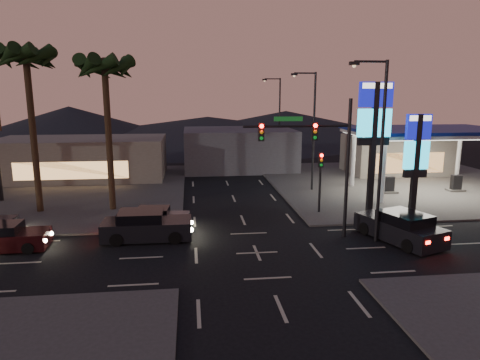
{
  "coord_description": "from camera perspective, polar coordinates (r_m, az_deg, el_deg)",
  "views": [
    {
      "loc": [
        -3.38,
        -21.11,
        8.26
      ],
      "look_at": [
        -0.35,
        4.67,
        3.0
      ],
      "focal_mm": 32.0,
      "sensor_mm": 36.0,
      "label": 1
    }
  ],
  "objects": [
    {
      "name": "traffic_signal_mast",
      "position": [
        24.36,
        10.42,
        4.11
      ],
      "size": [
        6.1,
        0.39,
        8.0
      ],
      "color": "black",
      "rests_on": "ground"
    },
    {
      "name": "gas_station",
      "position": [
        38.49,
        23.69,
        5.76
      ],
      "size": [
        12.2,
        8.2,
        5.47
      ],
      "color": "silver",
      "rests_on": "ground"
    },
    {
      "name": "building_far_west",
      "position": [
        44.84,
        -20.35,
        2.71
      ],
      "size": [
        16.0,
        8.0,
        4.0
      ],
      "primitive_type": "cube",
      "color": "#726B5B",
      "rests_on": "ground"
    },
    {
      "name": "palm_a",
      "position": [
        31.14,
        -17.56,
        13.08
      ],
      "size": [
        4.41,
        4.41,
        10.86
      ],
      "color": "black",
      "rests_on": "ground"
    },
    {
      "name": "ground",
      "position": [
        22.92,
        2.27,
        -9.68
      ],
      "size": [
        140.0,
        140.0,
        0.0
      ],
      "primitive_type": "plane",
      "color": "black",
      "rests_on": "ground"
    },
    {
      "name": "streetlight_mid",
      "position": [
        36.64,
        9.52,
        7.32
      ],
      "size": [
        2.14,
        0.25,
        10.0
      ],
      "color": "black",
      "rests_on": "ground"
    },
    {
      "name": "pylon_sign_tall",
      "position": [
        29.2,
        17.47,
        7.27
      ],
      "size": [
        2.2,
        0.35,
        9.0
      ],
      "color": "black",
      "rests_on": "ground"
    },
    {
      "name": "corner_lot_ne",
      "position": [
        42.66,
        20.47,
        -0.36
      ],
      "size": [
        24.0,
        24.0,
        0.12
      ],
      "primitive_type": "cube",
      "color": "#47443F",
      "rests_on": "ground"
    },
    {
      "name": "pedestal_signal",
      "position": [
        29.94,
        10.67,
        0.98
      ],
      "size": [
        0.32,
        0.39,
        4.3
      ],
      "color": "black",
      "rests_on": "ground"
    },
    {
      "name": "convenience_store",
      "position": [
        47.64,
        20.07,
        3.21
      ],
      "size": [
        10.0,
        6.0,
        4.0
      ],
      "primitive_type": "cube",
      "color": "#726B5B",
      "rests_on": "ground"
    },
    {
      "name": "pylon_sign_short",
      "position": [
        29.59,
        22.49,
        3.59
      ],
      "size": [
        1.6,
        0.35,
        7.0
      ],
      "color": "black",
      "rests_on": "ground"
    },
    {
      "name": "car_lane_a_front",
      "position": [
        25.26,
        -12.43,
        -6.05
      ],
      "size": [
        5.2,
        2.25,
        1.68
      ],
      "color": "black",
      "rests_on": "ground"
    },
    {
      "name": "car_lane_a_mid",
      "position": [
        26.33,
        -28.94,
        -6.77
      ],
      "size": [
        4.54,
        2.03,
        1.46
      ],
      "color": "black",
      "rests_on": "ground"
    },
    {
      "name": "palm_b",
      "position": [
        32.44,
        -26.56,
        13.3
      ],
      "size": [
        4.41,
        4.41,
        11.46
      ],
      "color": "black",
      "rests_on": "ground"
    },
    {
      "name": "hill_left",
      "position": [
        84.11,
        -21.75,
        7.06
      ],
      "size": [
        40.0,
        40.0,
        6.0
      ],
      "primitive_type": "cone",
      "color": "black",
      "rests_on": "ground"
    },
    {
      "name": "suv_station",
      "position": [
        26.04,
        20.59,
        -5.95
      ],
      "size": [
        3.75,
        5.57,
        1.73
      ],
      "color": "black",
      "rests_on": "ground"
    },
    {
      "name": "car_lane_b_front",
      "position": [
        27.29,
        -11.05,
        -5.06
      ],
      "size": [
        4.11,
        2.0,
        1.3
      ],
      "color": "#5C5C5E",
      "rests_on": "ground"
    },
    {
      "name": "corner_lot_nw",
      "position": [
        40.04,
        -24.91,
        -1.44
      ],
      "size": [
        24.0,
        24.0,
        0.12
      ],
      "primitive_type": "cube",
      "color": "#47443F",
      "rests_on": "ground"
    },
    {
      "name": "hill_right",
      "position": [
        83.36,
        6.11,
        7.43
      ],
      "size": [
        50.0,
        50.0,
        5.0
      ],
      "primitive_type": "cone",
      "color": "black",
      "rests_on": "ground"
    },
    {
      "name": "building_far_mid",
      "position": [
        47.8,
        -0.18,
        4.17
      ],
      "size": [
        12.0,
        9.0,
        4.4
      ],
      "primitive_type": "cube",
      "color": "#4C4C51",
      "rests_on": "ground"
    },
    {
      "name": "streetlight_far",
      "position": [
        50.22,
        5.06,
        8.51
      ],
      "size": [
        2.14,
        0.25,
        10.0
      ],
      "color": "black",
      "rests_on": "ground"
    },
    {
      "name": "streetlight_near",
      "position": [
        24.47,
        17.98,
        4.93
      ],
      "size": [
        2.14,
        0.25,
        10.0
      ],
      "color": "black",
      "rests_on": "ground"
    },
    {
      "name": "hill_center",
      "position": [
        81.42,
        -4.33,
        7.01
      ],
      "size": [
        60.0,
        60.0,
        4.0
      ],
      "primitive_type": "cone",
      "color": "black",
      "rests_on": "ground"
    }
  ]
}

